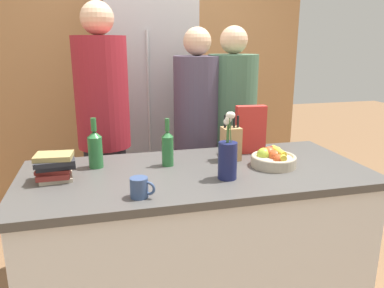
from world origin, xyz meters
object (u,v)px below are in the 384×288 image
(coffee_mug, at_px, (140,188))
(book_stack, at_px, (55,167))
(refrigerator, at_px, (150,109))
(flower_vase, at_px, (228,157))
(bottle_vinegar, at_px, (168,147))
(cereal_box, at_px, (250,129))
(knife_block, at_px, (231,143))
(person_at_sink, at_px, (104,125))
(person_in_red_tee, at_px, (231,129))
(person_in_blue, at_px, (197,131))
(fruit_bowl, at_px, (273,158))
(bottle_oil, at_px, (95,148))

(coffee_mug, distance_m, book_stack, 0.50)
(refrigerator, xyz_separation_m, flower_vase, (0.16, -1.59, 0.02))
(bottle_vinegar, bearing_deg, cereal_box, 13.16)
(knife_block, relative_size, book_stack, 1.32)
(coffee_mug, height_order, person_at_sink, person_at_sink)
(cereal_box, relative_size, bottle_vinegar, 1.10)
(person_in_red_tee, bearing_deg, flower_vase, -139.34)
(cereal_box, relative_size, person_in_blue, 0.17)
(fruit_bowl, distance_m, person_in_blue, 0.82)
(coffee_mug, xyz_separation_m, person_in_blue, (0.54, 1.04, -0.01))
(coffee_mug, bearing_deg, bottle_oil, 111.38)
(fruit_bowl, distance_m, flower_vase, 0.34)
(cereal_box, bearing_deg, knife_block, -145.94)
(book_stack, distance_m, bottle_oil, 0.25)
(refrigerator, relative_size, coffee_mug, 18.57)
(flower_vase, distance_m, cereal_box, 0.50)
(cereal_box, xyz_separation_m, person_in_blue, (-0.21, 0.50, -0.11))
(bottle_vinegar, bearing_deg, refrigerator, 86.01)
(knife_block, height_order, coffee_mug, knife_block)
(fruit_bowl, relative_size, person_at_sink, 0.13)
(fruit_bowl, bearing_deg, coffee_mug, -161.58)
(refrigerator, xyz_separation_m, person_in_red_tee, (0.51, -0.69, -0.06))
(flower_vase, bearing_deg, book_stack, 167.48)
(flower_vase, bearing_deg, person_in_blue, 84.68)
(flower_vase, relative_size, bottle_vinegar, 1.29)
(cereal_box, height_order, book_stack, cereal_box)
(refrigerator, bearing_deg, bottle_vinegar, -93.99)
(person_at_sink, bearing_deg, coffee_mug, -79.77)
(knife_block, relative_size, bottle_vinegar, 1.01)
(person_at_sink, relative_size, person_in_red_tee, 1.08)
(flower_vase, xyz_separation_m, book_stack, (-0.84, 0.19, -0.04))
(flower_vase, bearing_deg, cereal_box, 54.34)
(person_in_blue, bearing_deg, coffee_mug, -99.63)
(person_at_sink, distance_m, person_in_red_tee, 0.93)
(bottle_vinegar, bearing_deg, coffee_mug, -116.27)
(book_stack, xyz_separation_m, person_at_sink, (0.26, 0.70, 0.05))
(refrigerator, height_order, knife_block, refrigerator)
(book_stack, height_order, person_at_sink, person_at_sink)
(fruit_bowl, xyz_separation_m, bottle_vinegar, (-0.56, 0.15, 0.06))
(fruit_bowl, bearing_deg, person_in_blue, 106.17)
(bottle_oil, distance_m, person_in_red_tee, 1.14)
(flower_vase, distance_m, person_in_blue, 0.92)
(cereal_box, relative_size, coffee_mug, 2.69)
(refrigerator, height_order, bottle_vinegar, refrigerator)
(fruit_bowl, bearing_deg, person_in_red_tee, 87.20)
(person_in_blue, bearing_deg, fruit_bowl, -56.12)
(fruit_bowl, height_order, book_stack, book_stack)
(coffee_mug, distance_m, person_at_sink, 1.03)
(cereal_box, distance_m, book_stack, 1.15)
(bottle_oil, relative_size, bottle_vinegar, 1.04)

